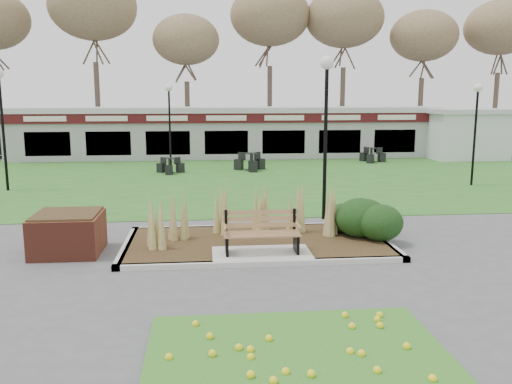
{
  "coord_description": "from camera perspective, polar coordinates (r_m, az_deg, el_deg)",
  "views": [
    {
      "loc": [
        -1.25,
        -11.46,
        3.62
      ],
      "look_at": [
        0.05,
        2.0,
        1.18
      ],
      "focal_mm": 38.0,
      "sensor_mm": 36.0,
      "label": 1
    }
  ],
  "objects": [
    {
      "name": "ground",
      "position": [
        12.08,
        0.67,
        -7.19
      ],
      "size": [
        100.0,
        100.0,
        0.0
      ],
      "primitive_type": "plane",
      "color": "#515154",
      "rests_on": "ground"
    },
    {
      "name": "lawn",
      "position": [
        23.76,
        -2.44,
        1.49
      ],
      "size": [
        34.0,
        16.0,
        0.02
      ],
      "primitive_type": "cube",
      "color": "#2C6720",
      "rests_on": "ground"
    },
    {
      "name": "flower_bed",
      "position": [
        7.82,
        4.47,
        -16.77
      ],
      "size": [
        4.2,
        3.0,
        0.16
      ],
      "color": "#25691E",
      "rests_on": "ground"
    },
    {
      "name": "planting_bed",
      "position": [
        13.45,
        5.47,
        -3.8
      ],
      "size": [
        6.75,
        3.4,
        1.27
      ],
      "color": "#331E14",
      "rests_on": "ground"
    },
    {
      "name": "park_bench",
      "position": [
        12.15,
        0.55,
        -4.2
      ],
      "size": [
        1.7,
        0.66,
        0.93
      ],
      "color": "#8D6140",
      "rests_on": "ground"
    },
    {
      "name": "brick_planter",
      "position": [
        13.23,
        -19.18,
        -4.09
      ],
      "size": [
        1.5,
        1.5,
        0.95
      ],
      "color": "brown",
      "rests_on": "ground"
    },
    {
      "name": "food_pavilion",
      "position": [
        31.52,
        -3.26,
        6.32
      ],
      "size": [
        24.6,
        3.4,
        2.9
      ],
      "color": "#97989A",
      "rests_on": "ground"
    },
    {
      "name": "service_hut",
      "position": [
        33.01,
        21.14,
        5.78
      ],
      "size": [
        4.4,
        3.4,
        2.83
      ],
      "color": "silver",
      "rests_on": "ground"
    },
    {
      "name": "tree_backdrop",
      "position": [
        39.76,
        -3.85,
        17.06
      ],
      "size": [
        47.24,
        5.24,
        10.36
      ],
      "color": "#47382B",
      "rests_on": "ground"
    },
    {
      "name": "lamp_post_near_left",
      "position": [
        15.7,
        7.41,
        9.42
      ],
      "size": [
        0.39,
        0.39,
        4.69
      ],
      "color": "black",
      "rests_on": "ground"
    },
    {
      "name": "lamp_post_mid_left",
      "position": [
        22.4,
        -25.28,
        8.54
      ],
      "size": [
        0.38,
        0.38,
        4.57
      ],
      "color": "black",
      "rests_on": "ground"
    },
    {
      "name": "lamp_post_mid_right",
      "position": [
        26.78,
        -9.12,
        8.77
      ],
      "size": [
        0.34,
        0.34,
        4.11
      ],
      "color": "black",
      "rests_on": "ground"
    },
    {
      "name": "lamp_post_far_right",
      "position": [
        23.21,
        22.19,
        7.84
      ],
      "size": [
        0.34,
        0.34,
        4.05
      ],
      "color": "black",
      "rests_on": "ground"
    },
    {
      "name": "bistro_set_a",
      "position": [
        26.07,
        -0.58,
        2.91
      ],
      "size": [
        1.56,
        1.42,
        0.83
      ],
      "color": "black",
      "rests_on": "ground"
    },
    {
      "name": "bistro_set_b",
      "position": [
        25.43,
        -9.03,
        2.5
      ],
      "size": [
        1.32,
        1.17,
        0.7
      ],
      "color": "black",
      "rests_on": "ground"
    },
    {
      "name": "bistro_set_d",
      "position": [
        29.95,
        12.11,
        3.59
      ],
      "size": [
        1.28,
        1.43,
        0.76
      ],
      "color": "black",
      "rests_on": "ground"
    }
  ]
}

